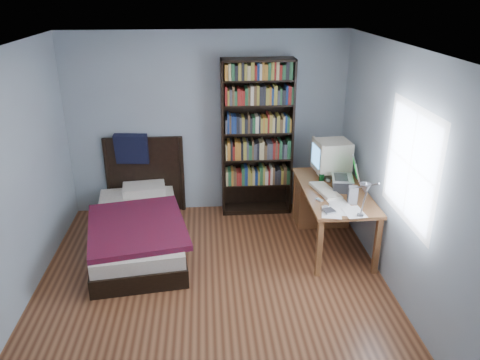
{
  "coord_description": "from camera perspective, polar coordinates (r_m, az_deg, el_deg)",
  "views": [
    {
      "loc": [
        -0.03,
        -4.12,
        3.01
      ],
      "look_at": [
        0.34,
        0.65,
        1.02
      ],
      "focal_mm": 35.0,
      "sensor_mm": 36.0,
      "label": 1
    }
  ],
  "objects": [
    {
      "name": "room",
      "position": [
        4.48,
        -3.31,
        -0.54
      ],
      "size": [
        4.2,
        4.24,
        2.5
      ],
      "color": "#502917",
      "rests_on": "ground"
    },
    {
      "name": "desk",
      "position": [
        6.27,
        10.21,
        -2.26
      ],
      "size": [
        0.75,
        1.52,
        0.73
      ],
      "color": "brown",
      "rests_on": "floor"
    },
    {
      "name": "crt_monitor",
      "position": [
        6.07,
        11.05,
        2.87
      ],
      "size": [
        0.45,
        0.42,
        0.48
      ],
      "color": "beige",
      "rests_on": "desk"
    },
    {
      "name": "laptop",
      "position": [
        5.74,
        12.53,
        -0.15
      ],
      "size": [
        0.37,
        0.37,
        0.39
      ],
      "color": "#2D2D30",
      "rests_on": "desk"
    },
    {
      "name": "desk_lamp",
      "position": [
        4.65,
        14.96,
        -1.32
      ],
      "size": [
        0.22,
        0.48,
        0.56
      ],
      "color": "#99999E",
      "rests_on": "desk"
    },
    {
      "name": "keyboard",
      "position": [
        5.68,
        10.37,
        -1.28
      ],
      "size": [
        0.31,
        0.54,
        0.05
      ],
      "primitive_type": "cube",
      "rotation": [
        0.0,
        0.07,
        0.22
      ],
      "color": "beige",
      "rests_on": "desk"
    },
    {
      "name": "speaker",
      "position": [
        5.42,
        13.6,
        -1.79
      ],
      "size": [
        0.11,
        0.11,
        0.2
      ],
      "primitive_type": "cube",
      "rotation": [
        0.0,
        0.0,
        -0.18
      ],
      "color": "gray",
      "rests_on": "desk"
    },
    {
      "name": "soda_can",
      "position": [
        5.94,
        9.91,
        0.26
      ],
      "size": [
        0.06,
        0.06,
        0.11
      ],
      "primitive_type": "cylinder",
      "color": "#07390E",
      "rests_on": "desk"
    },
    {
      "name": "mouse",
      "position": [
        5.98,
        10.66,
        -0.03
      ],
      "size": [
        0.06,
        0.11,
        0.04
      ],
      "primitive_type": "ellipsoid",
      "color": "silver",
      "rests_on": "desk"
    },
    {
      "name": "phone_silver",
      "position": [
        5.44,
        9.66,
        -2.4
      ],
      "size": [
        0.08,
        0.1,
        0.02
      ],
      "primitive_type": "cube",
      "rotation": [
        0.0,
        0.0,
        0.5
      ],
      "color": "silver",
      "rests_on": "desk"
    },
    {
      "name": "phone_grey",
      "position": [
        5.26,
        10.38,
        -3.33
      ],
      "size": [
        0.08,
        0.11,
        0.02
      ],
      "primitive_type": "cube",
      "rotation": [
        0.0,
        0.0,
        -0.44
      ],
      "color": "gray",
      "rests_on": "desk"
    },
    {
      "name": "external_drive",
      "position": [
        5.19,
        10.78,
        -3.75
      ],
      "size": [
        0.15,
        0.15,
        0.02
      ],
      "primitive_type": "cube",
      "rotation": [
        0.0,
        0.0,
        0.31
      ],
      "color": "gray",
      "rests_on": "desk"
    },
    {
      "name": "bookshelf",
      "position": [
        6.4,
        2.09,
        5.05
      ],
      "size": [
        0.97,
        0.3,
        2.15
      ],
      "color": "black",
      "rests_on": "floor"
    },
    {
      "name": "bed",
      "position": [
        5.99,
        -12.23,
        -5.32
      ],
      "size": [
        1.34,
        2.17,
        1.16
      ],
      "color": "black",
      "rests_on": "floor"
    }
  ]
}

